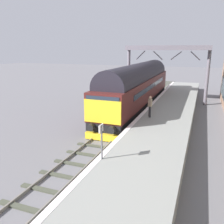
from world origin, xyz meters
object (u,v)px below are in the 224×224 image
(waiting_passenger, at_px, (150,104))
(diesel_locomotive, at_px, (138,85))
(platform_number_sign, at_px, (101,136))
(signal_post_near, at_px, (108,86))

(waiting_passenger, bearing_deg, diesel_locomotive, -5.40)
(diesel_locomotive, height_order, waiting_passenger, diesel_locomotive)
(platform_number_sign, bearing_deg, signal_post_near, 110.04)
(diesel_locomotive, xyz_separation_m, waiting_passenger, (2.49, -5.95, -0.49))
(waiting_passenger, bearing_deg, platform_number_sign, 147.55)
(diesel_locomotive, height_order, platform_number_sign, diesel_locomotive)
(diesel_locomotive, bearing_deg, signal_post_near, -127.76)
(diesel_locomotive, xyz_separation_m, platform_number_sign, (1.88, -13.96, -0.34))
(waiting_passenger, bearing_deg, signal_post_near, 28.02)
(diesel_locomotive, distance_m, platform_number_sign, 14.09)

